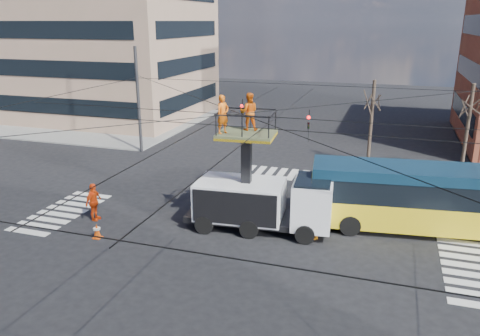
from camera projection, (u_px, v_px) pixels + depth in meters
name	position (u px, v px, depth m)	size (l,w,h in m)	color
ground	(240.00, 237.00, 22.04)	(120.00, 120.00, 0.00)	black
sidewalk_nw	(107.00, 121.00, 47.26)	(18.00, 18.00, 0.12)	slate
crosswalks	(240.00, 237.00, 22.04)	(22.40, 22.40, 0.02)	silver
overhead_network	(242.00, 147.00, 21.14)	(24.24, 24.24, 8.00)	#2D2D30
tree_a	(373.00, 101.00, 31.42)	(2.00, 2.00, 6.00)	#382B21
tree_b	(471.00, 105.00, 29.65)	(2.00, 2.00, 6.00)	#382B21
utility_truck	(263.00, 188.00, 22.36)	(7.17, 3.13, 6.57)	black
city_bus	(446.00, 199.00, 22.08)	(12.81, 4.14, 3.20)	yellow
traffic_cone	(97.00, 231.00, 21.87)	(0.36, 0.36, 0.73)	#D74509
worker_ground	(94.00, 202.00, 23.69)	(1.15, 0.48, 1.96)	#F74A0F
flagger	(314.00, 219.00, 21.64)	(1.26, 0.73, 1.96)	orange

